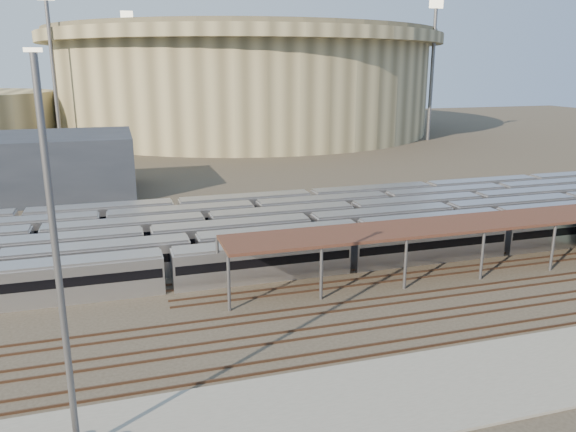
% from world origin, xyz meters
% --- Properties ---
extents(ground, '(420.00, 420.00, 0.00)m').
position_xyz_m(ground, '(0.00, 0.00, 0.00)').
color(ground, '#383026').
rests_on(ground, ground).
extents(apron, '(50.00, 9.00, 0.20)m').
position_xyz_m(apron, '(-5.00, -15.00, 0.10)').
color(apron, gray).
rests_on(apron, ground).
extents(subway_trains, '(128.05, 23.90, 3.60)m').
position_xyz_m(subway_trains, '(3.78, 18.50, 1.80)').
color(subway_trains, '#AAABAF').
rests_on(subway_trains, ground).
extents(inspection_shed, '(60.30, 6.00, 5.30)m').
position_xyz_m(inspection_shed, '(22.00, 4.00, 4.98)').
color(inspection_shed, '#5A5B5F').
rests_on(inspection_shed, ground).
extents(empty_tracks, '(170.00, 9.62, 0.18)m').
position_xyz_m(empty_tracks, '(0.00, -5.00, 0.09)').
color(empty_tracks, '#4C3323').
rests_on(empty_tracks, ground).
extents(stadium, '(124.00, 124.00, 32.50)m').
position_xyz_m(stadium, '(25.00, 140.00, 16.47)').
color(stadium, tan).
rests_on(stadium, ground).
extents(floodlight_0, '(4.00, 1.00, 38.40)m').
position_xyz_m(floodlight_0, '(-30.00, 110.00, 20.65)').
color(floodlight_0, '#5A5B5F').
rests_on(floodlight_0, ground).
extents(floodlight_2, '(4.00, 1.00, 38.40)m').
position_xyz_m(floodlight_2, '(70.00, 100.00, 20.65)').
color(floodlight_2, '#5A5B5F').
rests_on(floodlight_2, ground).
extents(floodlight_3, '(4.00, 1.00, 38.40)m').
position_xyz_m(floodlight_3, '(-10.00, 160.00, 20.65)').
color(floodlight_3, '#5A5B5F').
rests_on(floodlight_3, ground).
extents(yard_light_pole, '(0.80, 0.36, 21.46)m').
position_xyz_m(yard_light_pole, '(-19.74, -14.88, 11.01)').
color(yard_light_pole, '#5A5B5F').
rests_on(yard_light_pole, apron).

